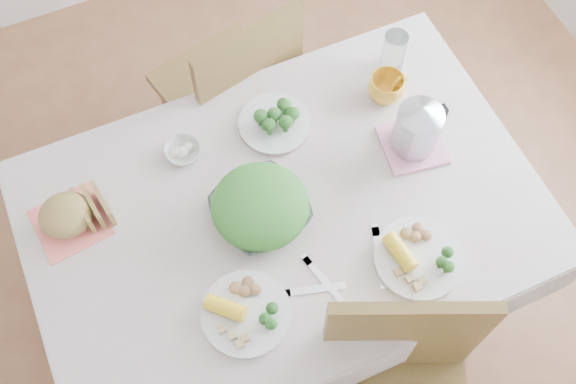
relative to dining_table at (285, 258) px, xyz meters
name	(u,v)px	position (x,y,z in m)	size (l,w,h in m)	color
floor	(285,293)	(0.00, 0.00, -0.38)	(3.60, 3.60, 0.00)	brown
dining_table	(285,258)	(0.00, 0.00, 0.00)	(1.40, 0.90, 0.75)	brown
tablecloth	(285,210)	(0.00, 0.00, 0.38)	(1.50, 1.00, 0.01)	beige
chair_far	(224,86)	(0.06, 0.70, 0.09)	(0.43, 0.43, 0.96)	brown
salad_bowl	(260,211)	(-0.07, 0.01, 0.42)	(0.27, 0.27, 0.07)	white
dinner_plate_left	(246,314)	(-0.23, -0.25, 0.40)	(0.25, 0.25, 0.02)	white
dinner_plate_right	(418,259)	(0.28, -0.30, 0.40)	(0.25, 0.25, 0.02)	white
broccoli_plate	(275,124)	(0.09, 0.28, 0.40)	(0.23, 0.23, 0.02)	beige
napkin	(71,222)	(-0.59, 0.21, 0.39)	(0.20, 0.20, 0.00)	#FF7463
bread_loaf	(65,214)	(-0.59, 0.21, 0.45)	(0.15, 0.15, 0.09)	olive
fruit_bowl	(183,151)	(-0.21, 0.30, 0.40)	(0.11, 0.11, 0.03)	white
yellow_mug	(386,88)	(0.46, 0.24, 0.43)	(0.12, 0.12, 0.09)	gold
glass_tumbler	(393,53)	(0.53, 0.34, 0.45)	(0.08, 0.08, 0.15)	white
pink_tray	(412,144)	(0.45, 0.04, 0.40)	(0.19, 0.19, 0.01)	pink
electric_kettle	(419,124)	(0.45, 0.04, 0.51)	(0.14, 0.14, 0.19)	#B2B5BA
fork_left	(323,279)	(0.01, -0.24, 0.39)	(0.02, 0.16, 0.00)	silver
fork_right	(380,257)	(0.19, -0.25, 0.39)	(0.02, 0.19, 0.00)	silver
knife	(313,290)	(-0.03, -0.26, 0.39)	(0.02, 0.19, 0.00)	silver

